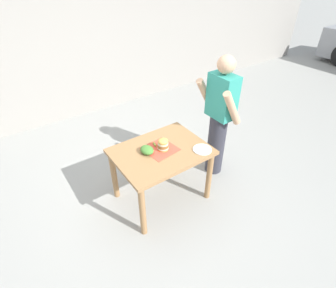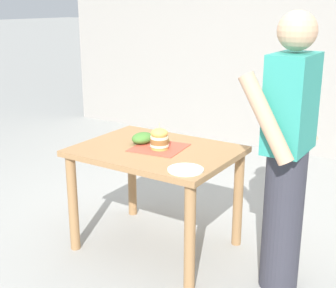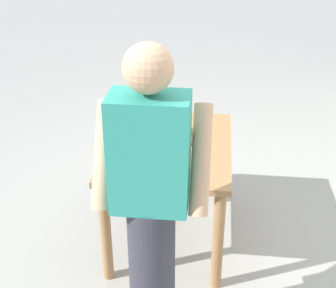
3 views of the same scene
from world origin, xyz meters
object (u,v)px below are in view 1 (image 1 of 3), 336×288
object	(u,v)px
patio_table	(161,159)
side_plate_with_forks	(202,149)
parked_car_far_end	(199,6)
sandwich	(163,144)
diner_across_table	(219,117)
pickle_spear	(155,144)
side_salad	(147,150)

from	to	relation	value
patio_table	side_plate_with_forks	xyz separation A→B (m)	(0.27, 0.40, 0.13)
parked_car_far_end	patio_table	bearing A→B (deg)	-42.92
patio_table	sandwich	xyz separation A→B (m)	(-0.00, 0.03, 0.20)
side_plate_with_forks	diner_across_table	bearing A→B (deg)	118.02
side_plate_with_forks	diner_across_table	distance (m)	0.61
diner_across_table	parked_car_far_end	xyz separation A→B (m)	(-8.35, 6.85, -0.16)
diner_across_table	side_plate_with_forks	bearing A→B (deg)	-61.98
side_plate_with_forks	parked_car_far_end	bearing A→B (deg)	139.48
pickle_spear	sandwich	bearing A→B (deg)	16.32
sandwich	diner_across_table	world-z (taller)	diner_across_table
patio_table	side_salad	bearing A→B (deg)	-109.98
pickle_spear	diner_across_table	size ratio (longest dim) A/B	0.04
side_salad	parked_car_far_end	world-z (taller)	parked_car_far_end
patio_table	side_salad	xyz separation A→B (m)	(-0.06, -0.15, 0.17)
parked_car_far_end	side_salad	bearing A→B (deg)	-43.66
parked_car_far_end	side_plate_with_forks	bearing A→B (deg)	-40.52
pickle_spear	parked_car_far_end	world-z (taller)	parked_car_far_end
patio_table	diner_across_table	xyz separation A→B (m)	(-0.01, 0.92, 0.26)
side_plate_with_forks	sandwich	bearing A→B (deg)	-126.11
parked_car_far_end	pickle_spear	bearing A→B (deg)	-43.37
sandwich	diner_across_table	bearing A→B (deg)	90.61
diner_across_table	sandwich	bearing A→B (deg)	-89.39
pickle_spear	diner_across_table	xyz separation A→B (m)	(0.12, 0.93, 0.11)
sandwich	parked_car_far_end	xyz separation A→B (m)	(-8.36, 7.75, -0.11)
patio_table	parked_car_far_end	xyz separation A→B (m)	(-8.36, 7.78, 0.09)
pickle_spear	parked_car_far_end	distance (m)	11.33
side_plate_with_forks	side_salad	world-z (taller)	side_salad
side_salad	diner_across_table	distance (m)	1.08
pickle_spear	side_salad	distance (m)	0.16
patio_table	side_salad	world-z (taller)	side_salad
patio_table	diner_across_table	size ratio (longest dim) A/B	0.64
sandwich	pickle_spear	xyz separation A→B (m)	(-0.12, -0.04, -0.06)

